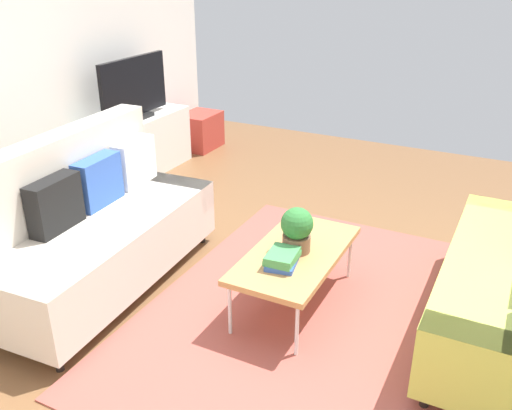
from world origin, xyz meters
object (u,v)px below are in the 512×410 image
at_px(table_book_0, 282,262).
at_px(vase_0, 93,124).
at_px(tv_console, 138,147).
at_px(bottle_0, 112,120).
at_px(tv, 134,89).
at_px(couch_beige, 92,227).
at_px(potted_plant, 297,229).
at_px(storage_trunk, 200,131).
at_px(coffee_table, 296,255).

distance_m(table_book_0, vase_0, 2.81).
xyz_separation_m(tv_console, bottle_0, (-0.41, -0.04, 0.41)).
relative_size(tv, bottle_0, 5.60).
bearing_deg(couch_beige, potted_plant, 102.60).
relative_size(storage_trunk, potted_plant, 1.67).
bearing_deg(couch_beige, tv_console, -153.48).
bearing_deg(couch_beige, tv, -153.93).
height_order(couch_beige, vase_0, couch_beige).
xyz_separation_m(tv_console, table_book_0, (-1.72, -2.51, 0.12)).
bearing_deg(coffee_table, tv, 58.67).
relative_size(couch_beige, coffee_table, 1.77).
bearing_deg(tv_console, coffee_table, -121.13).
relative_size(tv, table_book_0, 4.17).
xyz_separation_m(tv, table_book_0, (-1.72, -2.49, -0.52)).
xyz_separation_m(storage_trunk, vase_0, (-1.68, 0.15, 0.50)).
relative_size(coffee_table, table_book_0, 4.58).
xyz_separation_m(couch_beige, bottle_0, (1.50, 1.06, 0.28)).
bearing_deg(table_book_0, potted_plant, -2.00).
bearing_deg(tv, vase_0, 173.12).
bearing_deg(table_book_0, storage_trunk, 40.51).
height_order(tv_console, storage_trunk, tv_console).
bearing_deg(coffee_table, couch_beige, 105.38).
xyz_separation_m(storage_trunk, potted_plant, (-2.61, -2.42, 0.36)).
height_order(tv, potted_plant, tv).
distance_m(tv, bottle_0, 0.47).
bearing_deg(table_book_0, tv, 55.37).
distance_m(tv_console, storage_trunk, 1.11).
bearing_deg(potted_plant, coffee_table, -169.12).
relative_size(couch_beige, storage_trunk, 3.74).
xyz_separation_m(couch_beige, potted_plant, (0.40, -1.42, 0.13)).
height_order(tv_console, tv, tv).
bearing_deg(tv_console, couch_beige, -150.21).
relative_size(couch_beige, tv, 1.94).
distance_m(storage_trunk, vase_0, 1.76).
xyz_separation_m(tv_console, potted_plant, (-1.51, -2.52, 0.26)).
bearing_deg(table_book_0, coffee_table, -2.83).
distance_m(tv, potted_plant, 2.94).
relative_size(couch_beige, table_book_0, 8.10).
xyz_separation_m(storage_trunk, bottle_0, (-1.51, 0.06, 0.51)).
bearing_deg(table_book_0, couch_beige, 97.80).
height_order(tv_console, potted_plant, potted_plant).
height_order(couch_beige, storage_trunk, couch_beige).
bearing_deg(couch_beige, storage_trunk, -165.00).
xyz_separation_m(table_book_0, bottle_0, (1.30, 2.47, 0.29)).
bearing_deg(tv_console, table_book_0, -124.42).
bearing_deg(vase_0, coffee_table, -110.12).
bearing_deg(tv_console, bottle_0, -174.48).
bearing_deg(storage_trunk, couch_beige, -161.72).
xyz_separation_m(coffee_table, tv, (1.52, 2.50, 0.56)).
bearing_deg(tv, couch_beige, -150.66).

